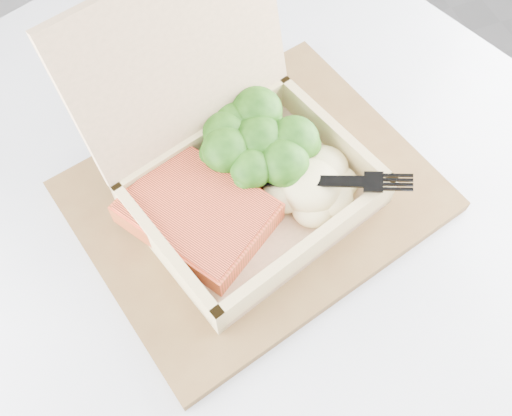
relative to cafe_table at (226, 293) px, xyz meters
name	(u,v)px	position (x,y,z in m)	size (l,w,h in m)	color
floor	(399,347)	(0.36, -0.06, -0.55)	(4.00, 4.00, 0.00)	gray
cafe_table	(226,293)	(0.00, 0.00, 0.00)	(1.07, 1.07, 0.74)	black
serving_tray	(255,196)	(0.05, 0.02, 0.20)	(0.35, 0.28, 0.01)	brown
takeout_container	(231,154)	(0.03, 0.04, 0.26)	(0.27, 0.27, 0.21)	tan
salmon_fillet	(198,213)	(-0.02, 0.00, 0.23)	(0.10, 0.13, 0.03)	#D7482A
broccoli_pile	(259,146)	(0.06, 0.05, 0.24)	(0.12, 0.12, 0.04)	#377D1B
mashed_potatoes	(310,185)	(0.10, -0.01, 0.23)	(0.10, 0.09, 0.03)	#FAEAA2
plastic_fork	(285,179)	(0.07, 0.00, 0.25)	(0.15, 0.09, 0.02)	black
receipt	(167,77)	(0.01, 0.21, 0.19)	(0.07, 0.14, 0.00)	white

